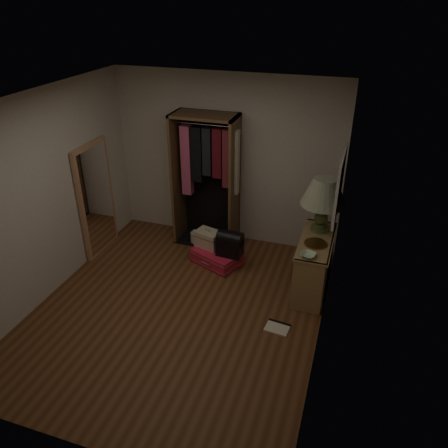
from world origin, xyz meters
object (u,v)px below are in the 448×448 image
at_px(floor_mirror, 96,199).
at_px(white_jug, 195,238).
at_px(table_lamp, 324,193).
at_px(pink_suitcase, 217,256).
at_px(open_wardrobe, 207,169).
at_px(train_case, 208,238).
at_px(console_bookshelf, 314,262).
at_px(black_bag, 230,243).

relative_size(floor_mirror, white_jug, 7.31).
bearing_deg(table_lamp, pink_suitcase, -175.79).
bearing_deg(white_jug, open_wardrobe, 44.65).
distance_m(open_wardrobe, train_case, 1.03).
bearing_deg(open_wardrobe, table_lamp, -15.42).
distance_m(open_wardrobe, white_jug, 1.14).
bearing_deg(console_bookshelf, black_bag, 175.84).
relative_size(console_bookshelf, pink_suitcase, 1.35).
relative_size(console_bookshelf, table_lamp, 1.52).
height_order(train_case, black_bag, black_bag).
bearing_deg(pink_suitcase, black_bag, 9.16).
bearing_deg(table_lamp, black_bag, -172.69).
height_order(train_case, table_lamp, table_lamp).
relative_size(console_bookshelf, white_jug, 4.81).
distance_m(black_bag, table_lamp, 1.50).
bearing_deg(black_bag, open_wardrobe, 135.63).
xyz_separation_m(table_lamp, white_jug, (-1.94, 0.32, -1.19)).
relative_size(pink_suitcase, train_case, 1.99).
height_order(console_bookshelf, train_case, console_bookshelf).
distance_m(open_wardrobe, black_bag, 1.18).
distance_m(console_bookshelf, pink_suitcase, 1.45).
bearing_deg(pink_suitcase, train_case, 177.27).
xyz_separation_m(floor_mirror, train_case, (1.66, 0.26, -0.51)).
height_order(console_bookshelf, white_jug, console_bookshelf).
bearing_deg(train_case, pink_suitcase, -10.14).
height_order(pink_suitcase, table_lamp, table_lamp).
xyz_separation_m(floor_mirror, black_bag, (2.03, 0.13, -0.44)).
distance_m(pink_suitcase, black_bag, 0.37).
distance_m(floor_mirror, train_case, 1.75).
distance_m(console_bookshelf, table_lamp, 0.93).
relative_size(console_bookshelf, black_bag, 2.91).
xyz_separation_m(open_wardrobe, pink_suitcase, (0.35, -0.59, -1.11)).
distance_m(console_bookshelf, open_wardrobe, 2.08).
height_order(train_case, white_jug, train_case).
height_order(floor_mirror, table_lamp, floor_mirror).
height_order(table_lamp, white_jug, table_lamp).
distance_m(floor_mirror, table_lamp, 3.28).
relative_size(floor_mirror, black_bag, 4.41).
bearing_deg(console_bookshelf, white_jug, 163.90).
bearing_deg(train_case, open_wardrobe, 125.00).
relative_size(console_bookshelf, train_case, 2.67).
distance_m(console_bookshelf, floor_mirror, 3.27).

